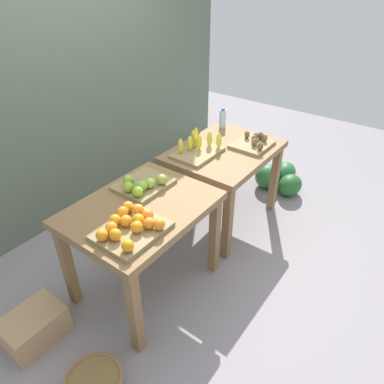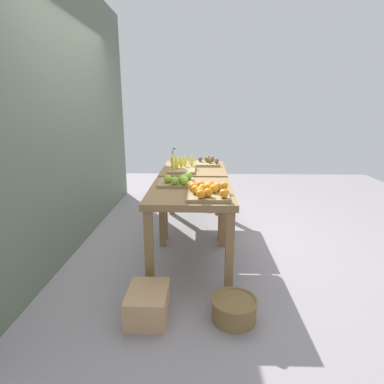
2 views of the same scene
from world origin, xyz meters
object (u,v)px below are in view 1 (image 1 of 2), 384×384
Objects in this scene: display_table_left at (142,219)px; cardboard_produce_box at (34,326)px; display_table_right at (224,160)px; water_bottle at (223,118)px; banana_crate at (198,148)px; orange_bin at (131,226)px; watermelon_pile at (279,178)px; kiwi_bin at (253,143)px; apple_bin at (143,184)px.

cardboard_produce_box is (-0.83, 0.30, -0.56)m from display_table_left.
water_bottle reaches higher than display_table_right.
water_bottle is at bearing 34.85° from display_table_right.
orange_bin is at bearing -165.21° from banana_crate.
display_table_right is (1.12, 0.00, 0.00)m from display_table_left.
display_table_right is 2.30× the size of orange_bin.
watermelon_pile is (1.12, -0.38, -0.71)m from banana_crate.
display_table_right is 2.89× the size of kiwi_bin.
display_table_left is 2.36× the size of banana_crate.
display_table_left is at bearing -170.38° from banana_crate.
water_bottle is (1.54, 0.29, 0.21)m from display_table_left.
display_table_left and display_table_right have the same top height.
kiwi_bin is (1.33, -0.18, 0.15)m from display_table_left.
kiwi_bin is (1.16, -0.32, -0.01)m from apple_bin.
display_table_right is at bearing 0.00° from display_table_left.
display_table_left reaches higher than cardboard_produce_box.
cardboard_produce_box is at bearing 169.55° from watermelon_pile.
cardboard_produce_box is (-2.16, 0.48, -0.71)m from kiwi_bin.
display_table_right is at bearing 6.25° from orange_bin.
cardboard_produce_box is (-1.73, 0.15, -0.73)m from banana_crate.
kiwi_bin is 0.99m from watermelon_pile.
kiwi_bin is (1.57, -0.03, -0.02)m from orange_bin.
kiwi_bin is 1.78× the size of water_bottle.
water_bottle is at bearing 6.40° from apple_bin.
watermelon_pile is at bearing -18.72° from banana_crate.
display_table_left is at bearing -169.31° from water_bottle.
banana_crate is at bearing -4.84° from cardboard_produce_box.
kiwi_bin is at bearing -15.36° from apple_bin.
water_bottle is 2.49m from cardboard_produce_box.
banana_crate is (0.90, 0.15, 0.16)m from display_table_left.
apple_bin is (0.17, 0.14, 0.16)m from display_table_left.
kiwi_bin is 0.90× the size of cardboard_produce_box.
apple_bin is 1.14× the size of kiwi_bin.
apple_bin reaches higher than display_table_right.
display_table_left is 2.89× the size of kiwi_bin.
orange_bin reaches higher than display_table_left.
display_table_right is at bearing -8.74° from cardboard_produce_box.
cardboard_produce_box is at bearing 160.17° from display_table_left.
apple_bin is 2.03× the size of water_bottle.
display_table_right reaches higher than cardboard_produce_box.
apple_bin reaches higher than kiwi_bin.
orange_bin is 0.77× the size of watermelon_pile.
display_table_left reaches higher than watermelon_pile.
cardboard_produce_box is (-2.86, 0.53, -0.02)m from watermelon_pile.
apple_bin is 1.20m from kiwi_bin.
watermelon_pile is 1.46× the size of cardboard_produce_box.
display_table_left is 5.14× the size of water_bottle.
banana_crate is 0.54m from kiwi_bin.
kiwi_bin is (0.21, -0.18, 0.15)m from display_table_right.
watermelon_pile is (2.27, -0.08, -0.71)m from orange_bin.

